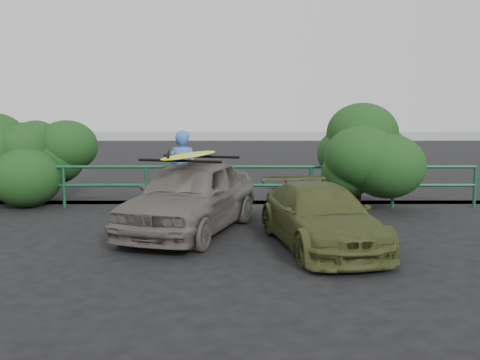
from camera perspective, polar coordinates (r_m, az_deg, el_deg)
The scene contains 9 objects.
ground at distance 8.27m, azimuth -8.90°, elevation -8.88°, with size 80.00×80.00×0.00m, color black.
ocean at distance 67.91m, azimuth -1.23°, elevation 5.01°, with size 200.00×200.00×0.00m, color slate.
guardrail at distance 13.03m, azimuth -5.64°, elevation -0.70°, with size 14.00×0.08×1.04m, color #154A2B, non-canonical shape.
shrub_right at distance 13.92m, azimuth 15.51°, elevation 2.53°, with size 3.20×2.40×2.47m, color #1B4218, non-canonical shape.
sedan at distance 10.27m, azimuth -5.26°, elevation -1.73°, with size 1.65×4.10×1.40m, color #5D5753.
olive_vehicle at distance 9.20m, azimuth 8.58°, elevation -3.86°, with size 1.48×3.65×1.06m, color #404820.
man at distance 12.11m, azimuth -6.11°, elevation 0.80°, with size 0.70×0.46×1.91m, color #406FC0.
roof_rack at distance 10.19m, azimuth -5.30°, elevation 2.30°, with size 1.60×1.12×0.05m, color black, non-canonical shape.
surfboard at distance 10.18m, azimuth -5.31°, elevation 2.65°, with size 0.50×2.43×0.07m, color #D1DB17.
Camera 1 is at (1.24, -7.86, 2.24)m, focal length 40.00 mm.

